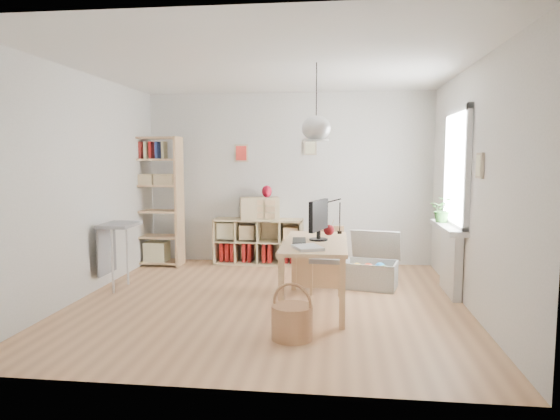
# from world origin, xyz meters

# --- Properties ---
(ground) EXTENTS (4.50, 4.50, 0.00)m
(ground) POSITION_xyz_m (0.00, 0.00, 0.00)
(ground) COLOR tan
(ground) RESTS_ON ground
(room_shell) EXTENTS (4.50, 4.50, 4.50)m
(room_shell) POSITION_xyz_m (0.55, -0.15, 2.00)
(room_shell) COLOR white
(room_shell) RESTS_ON ground
(window_unit) EXTENTS (0.07, 1.16, 1.46)m
(window_unit) POSITION_xyz_m (2.23, 0.60, 1.55)
(window_unit) COLOR white
(window_unit) RESTS_ON ground
(radiator) EXTENTS (0.10, 0.80, 0.80)m
(radiator) POSITION_xyz_m (2.19, 0.60, 0.40)
(radiator) COLOR white
(radiator) RESTS_ON ground
(windowsill) EXTENTS (0.22, 1.20, 0.06)m
(windowsill) POSITION_xyz_m (2.14, 0.60, 0.83)
(windowsill) COLOR white
(windowsill) RESTS_ON radiator
(desk) EXTENTS (0.70, 1.50, 0.75)m
(desk) POSITION_xyz_m (0.55, -0.15, 0.66)
(desk) COLOR #E3B182
(desk) RESTS_ON ground
(cube_shelf) EXTENTS (1.40, 0.38, 0.72)m
(cube_shelf) POSITION_xyz_m (-0.47, 2.08, 0.30)
(cube_shelf) COLOR beige
(cube_shelf) RESTS_ON ground
(tall_bookshelf) EXTENTS (0.80, 0.38, 2.00)m
(tall_bookshelf) POSITION_xyz_m (-2.04, 1.80, 1.09)
(tall_bookshelf) COLOR #E3B182
(tall_bookshelf) RESTS_ON ground
(side_table) EXTENTS (0.40, 0.55, 0.85)m
(side_table) POSITION_xyz_m (-2.04, 0.35, 0.67)
(side_table) COLOR gray
(side_table) RESTS_ON ground
(chair) EXTENTS (0.42, 0.42, 0.82)m
(chair) POSITION_xyz_m (0.67, 0.53, 0.47)
(chair) COLOR gray
(chair) RESTS_ON ground
(wicker_basket) EXTENTS (0.38, 0.38, 0.53)m
(wicker_basket) POSITION_xyz_m (0.39, -1.17, 0.17)
(wicker_basket) COLOR #AD774E
(wicker_basket) RESTS_ON ground
(storage_chest) EXTENTS (0.82, 0.88, 0.71)m
(storage_chest) POSITION_xyz_m (1.24, 0.84, 0.23)
(storage_chest) COLOR silver
(storage_chest) RESTS_ON ground
(monitor) EXTENTS (0.21, 0.52, 0.46)m
(monitor) POSITION_xyz_m (0.58, -0.07, 1.01)
(monitor) COLOR black
(monitor) RESTS_ON desk
(keyboard) EXTENTS (0.18, 0.40, 0.02)m
(keyboard) POSITION_xyz_m (0.37, -0.18, 0.76)
(keyboard) COLOR black
(keyboard) RESTS_ON desk
(task_lamp) EXTENTS (0.39, 0.14, 0.41)m
(task_lamp) POSITION_xyz_m (0.63, 0.40, 1.03)
(task_lamp) COLOR black
(task_lamp) RESTS_ON desk
(yarn_ball) EXTENTS (0.13, 0.13, 0.13)m
(yarn_ball) POSITION_xyz_m (0.69, 0.30, 0.82)
(yarn_ball) COLOR #4C0A0D
(yarn_ball) RESTS_ON desk
(paper_tray) EXTENTS (0.36, 0.39, 0.03)m
(paper_tray) POSITION_xyz_m (0.50, -0.63, 0.77)
(paper_tray) COLOR white
(paper_tray) RESTS_ON desk
(drawer_chest) EXTENTS (0.65, 0.42, 0.34)m
(drawer_chest) POSITION_xyz_m (-0.43, 2.04, 0.89)
(drawer_chest) COLOR beige
(drawer_chest) RESTS_ON cube_shelf
(red_vase) EXTENTS (0.16, 0.16, 0.19)m
(red_vase) POSITION_xyz_m (-0.31, 2.04, 1.16)
(red_vase) COLOR maroon
(red_vase) RESTS_ON drawer_chest
(potted_plant) EXTENTS (0.37, 0.35, 0.33)m
(potted_plant) POSITION_xyz_m (2.12, 0.84, 1.02)
(potted_plant) COLOR #295E23
(potted_plant) RESTS_ON windowsill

